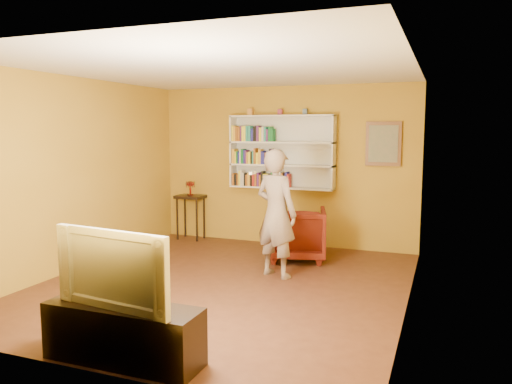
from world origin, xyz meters
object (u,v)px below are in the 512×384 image
(console_table, at_px, (191,203))
(bookshelf, at_px, (283,152))
(armchair, at_px, (297,233))
(television, at_px, (121,267))
(person, at_px, (276,213))
(tv_cabinet, at_px, (123,333))
(ruby_lustre, at_px, (190,185))

(console_table, bearing_deg, bookshelf, 5.40)
(console_table, relative_size, armchair, 0.91)
(console_table, xyz_separation_m, television, (1.79, -4.50, 0.17))
(bookshelf, bearing_deg, console_table, -174.60)
(television, bearing_deg, person, 89.06)
(armchair, xyz_separation_m, television, (-0.41, -3.81, 0.43))
(television, bearing_deg, console_table, 118.79)
(armchair, bearing_deg, person, 74.20)
(bookshelf, xyz_separation_m, armchair, (0.51, -0.85, -1.19))
(person, bearing_deg, bookshelf, -55.08)
(person, bearing_deg, tv_cabinet, 101.40)
(bookshelf, relative_size, console_table, 2.25)
(bookshelf, xyz_separation_m, person, (0.50, -1.81, -0.74))
(console_table, relative_size, tv_cabinet, 0.58)
(ruby_lustre, bearing_deg, armchair, -17.48)
(tv_cabinet, bearing_deg, bookshelf, 91.21)
(ruby_lustre, bearing_deg, tv_cabinet, -68.33)
(armchair, bearing_deg, console_table, -32.85)
(ruby_lustre, bearing_deg, television, -68.33)
(console_table, relative_size, television, 0.69)
(bookshelf, distance_m, ruby_lustre, 1.80)
(ruby_lustre, height_order, television, television)
(person, distance_m, tv_cabinet, 2.94)
(bookshelf, relative_size, person, 1.05)
(bookshelf, height_order, person, bookshelf)
(armchair, height_order, television, television)
(bookshelf, height_order, tv_cabinet, bookshelf)
(armchair, xyz_separation_m, tv_cabinet, (-0.41, -3.81, -0.15))
(ruby_lustre, bearing_deg, person, -37.06)
(ruby_lustre, relative_size, person, 0.15)
(console_table, height_order, television, television)
(console_table, distance_m, person, 2.75)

